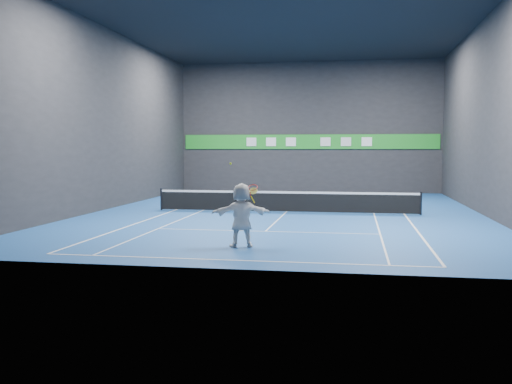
% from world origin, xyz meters
% --- Properties ---
extents(ground, '(26.00, 26.00, 0.00)m').
position_xyz_m(ground, '(0.00, 0.00, 0.00)').
color(ground, '#1A4A92').
rests_on(ground, ground).
extents(ceiling, '(26.00, 26.00, 0.00)m').
position_xyz_m(ceiling, '(0.00, 0.00, 9.00)').
color(ceiling, black).
rests_on(ceiling, ground).
extents(wall_back, '(18.00, 0.10, 9.00)m').
position_xyz_m(wall_back, '(0.00, 13.00, 4.50)').
color(wall_back, '#272729').
rests_on(wall_back, ground).
extents(wall_front, '(18.00, 0.10, 9.00)m').
position_xyz_m(wall_front, '(0.00, -13.00, 4.50)').
color(wall_front, '#272729').
rests_on(wall_front, ground).
extents(wall_left, '(0.10, 26.00, 9.00)m').
position_xyz_m(wall_left, '(-9.00, 0.00, 4.50)').
color(wall_left, '#272729').
rests_on(wall_left, ground).
extents(wall_right, '(0.10, 26.00, 9.00)m').
position_xyz_m(wall_right, '(9.00, 0.00, 4.50)').
color(wall_right, '#272729').
rests_on(wall_right, ground).
extents(baseline_near, '(10.98, 0.08, 0.01)m').
position_xyz_m(baseline_near, '(0.00, -11.89, 0.00)').
color(baseline_near, white).
rests_on(baseline_near, ground).
extents(baseline_far, '(10.98, 0.08, 0.01)m').
position_xyz_m(baseline_far, '(0.00, 11.89, 0.00)').
color(baseline_far, white).
rests_on(baseline_far, ground).
extents(sideline_doubles_left, '(0.08, 23.78, 0.01)m').
position_xyz_m(sideline_doubles_left, '(-5.49, 0.00, 0.00)').
color(sideline_doubles_left, white).
rests_on(sideline_doubles_left, ground).
extents(sideline_doubles_right, '(0.08, 23.78, 0.01)m').
position_xyz_m(sideline_doubles_right, '(5.49, 0.00, 0.00)').
color(sideline_doubles_right, white).
rests_on(sideline_doubles_right, ground).
extents(sideline_singles_left, '(0.06, 23.78, 0.01)m').
position_xyz_m(sideline_singles_left, '(-4.11, 0.00, 0.00)').
color(sideline_singles_left, white).
rests_on(sideline_singles_left, ground).
extents(sideline_singles_right, '(0.06, 23.78, 0.01)m').
position_xyz_m(sideline_singles_right, '(4.11, 0.00, 0.00)').
color(sideline_singles_right, white).
rests_on(sideline_singles_right, ground).
extents(service_line_near, '(8.23, 0.06, 0.01)m').
position_xyz_m(service_line_near, '(0.00, -6.40, 0.00)').
color(service_line_near, white).
rests_on(service_line_near, ground).
extents(service_line_far, '(8.23, 0.06, 0.01)m').
position_xyz_m(service_line_far, '(0.00, 6.40, 0.00)').
color(service_line_far, white).
rests_on(service_line_far, ground).
extents(center_service_line, '(0.06, 12.80, 0.01)m').
position_xyz_m(center_service_line, '(0.00, 0.00, 0.00)').
color(center_service_line, white).
rests_on(center_service_line, ground).
extents(player, '(1.92, 1.12, 1.97)m').
position_xyz_m(player, '(-0.22, -9.76, 0.99)').
color(player, white).
rests_on(player, ground).
extents(tennis_ball, '(0.07, 0.07, 0.07)m').
position_xyz_m(tennis_ball, '(-0.59, -9.63, 2.56)').
color(tennis_ball, '#D4F528').
rests_on(tennis_ball, player).
extents(tennis_net, '(12.50, 0.10, 1.07)m').
position_xyz_m(tennis_net, '(0.00, 0.00, 0.54)').
color(tennis_net, black).
rests_on(tennis_net, ground).
extents(sponsor_banner, '(17.64, 0.11, 1.00)m').
position_xyz_m(sponsor_banner, '(0.00, 12.93, 3.50)').
color(sponsor_banner, green).
rests_on(sponsor_banner, wall_back).
extents(tennis_racket, '(0.43, 0.37, 0.61)m').
position_xyz_m(tennis_racket, '(0.12, -9.72, 1.78)').
color(tennis_racket, '#B31B13').
rests_on(tennis_racket, player).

